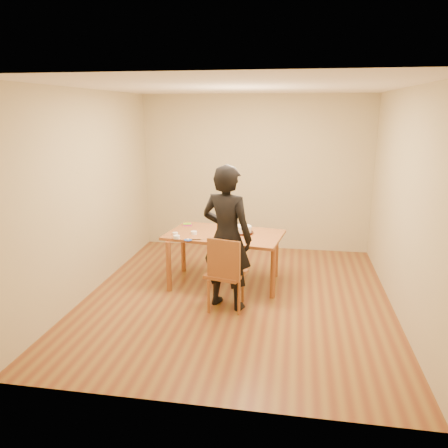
% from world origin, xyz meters
% --- Properties ---
extents(room_shell, '(4.00, 4.50, 2.70)m').
position_xyz_m(room_shell, '(0.00, 0.34, 1.35)').
color(room_shell, brown).
rests_on(room_shell, ground).
extents(dining_table, '(1.70, 1.16, 0.04)m').
position_xyz_m(dining_table, '(-0.24, 0.45, 0.73)').
color(dining_table, brown).
rests_on(dining_table, floor).
extents(dining_chair, '(0.54, 0.54, 0.04)m').
position_xyz_m(dining_chair, '(-0.09, -0.32, 0.45)').
color(dining_chair, brown).
rests_on(dining_chair, floor).
extents(cake_plate, '(0.28, 0.28, 0.02)m').
position_xyz_m(cake_plate, '(0.01, 0.51, 0.76)').
color(cake_plate, '#AD200B').
rests_on(cake_plate, dining_table).
extents(cake, '(0.24, 0.24, 0.07)m').
position_xyz_m(cake, '(0.01, 0.51, 0.81)').
color(cake, white).
rests_on(cake, cake_plate).
extents(frosting_dome, '(0.23, 0.23, 0.03)m').
position_xyz_m(frosting_dome, '(0.01, 0.51, 0.86)').
color(frosting_dome, white).
rests_on(frosting_dome, cake).
extents(frosting_tub, '(0.08, 0.08, 0.07)m').
position_xyz_m(frosting_tub, '(-0.26, 0.14, 0.79)').
color(frosting_tub, white).
rests_on(frosting_tub, dining_table).
extents(frosting_lid, '(0.10, 0.10, 0.01)m').
position_xyz_m(frosting_lid, '(-0.67, 0.04, 0.75)').
color(frosting_lid, '#193FA5').
rests_on(frosting_lid, dining_table).
extents(frosting_dollop, '(0.04, 0.04, 0.02)m').
position_xyz_m(frosting_dollop, '(-0.67, 0.04, 0.77)').
color(frosting_dollop, white).
rests_on(frosting_dollop, frosting_lid).
extents(ramekin_green, '(0.09, 0.09, 0.04)m').
position_xyz_m(ramekin_green, '(-0.84, 0.10, 0.77)').
color(ramekin_green, white).
rests_on(ramekin_green, dining_table).
extents(ramekin_yellow, '(0.09, 0.09, 0.04)m').
position_xyz_m(ramekin_yellow, '(-0.66, 0.35, 0.77)').
color(ramekin_yellow, white).
rests_on(ramekin_yellow, dining_table).
extents(ramekin_multi, '(0.08, 0.08, 0.04)m').
position_xyz_m(ramekin_multi, '(-0.91, 0.26, 0.77)').
color(ramekin_multi, white).
rests_on(ramekin_multi, dining_table).
extents(candy_box_pink, '(0.13, 0.08, 0.02)m').
position_xyz_m(candy_box_pink, '(-0.86, 0.78, 0.76)').
color(candy_box_pink, '#C62E6E').
rests_on(candy_box_pink, dining_table).
extents(candy_box_green, '(0.12, 0.08, 0.02)m').
position_xyz_m(candy_box_green, '(-0.87, 0.78, 0.78)').
color(candy_box_green, green).
rests_on(candy_box_green, candy_box_pink).
extents(spatula, '(0.16, 0.03, 0.01)m').
position_xyz_m(spatula, '(-0.58, 0.08, 0.75)').
color(spatula, black).
rests_on(spatula, dining_table).
extents(person, '(0.77, 0.62, 1.82)m').
position_xyz_m(person, '(-0.09, -0.28, 0.91)').
color(person, black).
rests_on(person, floor).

